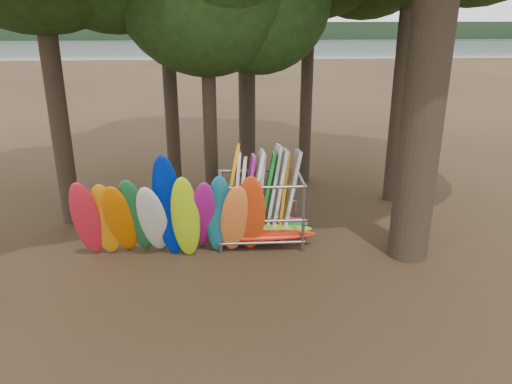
{
  "coord_description": "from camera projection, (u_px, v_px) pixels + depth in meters",
  "views": [
    {
      "loc": [
        -0.53,
        -12.01,
        6.32
      ],
      "look_at": [
        0.33,
        1.5,
        1.4
      ],
      "focal_mm": 35.0,
      "sensor_mm": 36.0,
      "label": 1
    }
  ],
  "objects": [
    {
      "name": "storage_rack",
      "position": [
        260.0,
        210.0,
        14.27
      ],
      "size": [
        3.08,
        1.54,
        2.91
      ],
      "color": "slate",
      "rests_on": "ground"
    },
    {
      "name": "kayak_row",
      "position": [
        170.0,
        217.0,
        12.98
      ],
      "size": [
        5.05,
        2.01,
        3.24
      ],
      "color": "red",
      "rests_on": "ground"
    },
    {
      "name": "ground",
      "position": [
        247.0,
        260.0,
        13.46
      ],
      "size": [
        120.0,
        120.0,
        0.0
      ],
      "primitive_type": "plane",
      "color": "#47331E",
      "rests_on": "ground"
    },
    {
      "name": "lake",
      "position": [
        227.0,
        59.0,
        69.74
      ],
      "size": [
        160.0,
        160.0,
        0.0
      ],
      "primitive_type": "plane",
      "color": "gray",
      "rests_on": "ground"
    },
    {
      "name": "far_shore",
      "position": [
        225.0,
        31.0,
        115.97
      ],
      "size": [
        160.0,
        4.0,
        4.0
      ],
      "primitive_type": "cube",
      "color": "black",
      "rests_on": "ground"
    }
  ]
}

